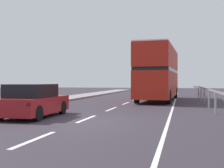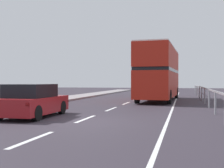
# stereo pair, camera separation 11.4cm
# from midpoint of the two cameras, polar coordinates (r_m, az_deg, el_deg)

# --- Properties ---
(ground_plane) EXTENTS (75.06, 120.00, 0.10)m
(ground_plane) POSITION_cam_midpoint_polar(r_m,az_deg,el_deg) (11.81, -6.42, -7.44)
(ground_plane) COLOR #312A34
(lane_paint_markings) EXTENTS (3.53, 46.00, 0.01)m
(lane_paint_markings) POSITION_cam_midpoint_polar(r_m,az_deg,el_deg) (19.59, 7.48, -4.11)
(lane_paint_markings) COLOR silver
(lane_paint_markings) RESTS_ON ground
(bridge_side_railing) EXTENTS (0.10, 42.00, 1.14)m
(bridge_side_railing) POSITION_cam_midpoint_polar(r_m,az_deg,el_deg) (20.09, 17.64, -1.40)
(bridge_side_railing) COLOR gray
(bridge_side_railing) RESTS_ON ground
(double_decker_bus_red) EXTENTS (2.94, 10.28, 4.36)m
(double_decker_bus_red) POSITION_cam_midpoint_polar(r_m,az_deg,el_deg) (24.55, 8.87, 2.26)
(double_decker_bus_red) COLOR #AB1F13
(double_decker_bus_red) RESTS_ON ground
(hatchback_car_near) EXTENTS (1.93, 4.06, 1.46)m
(hatchback_car_near) POSITION_cam_midpoint_polar(r_m,az_deg,el_deg) (13.56, -15.24, -3.25)
(hatchback_car_near) COLOR maroon
(hatchback_car_near) RESTS_ON ground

